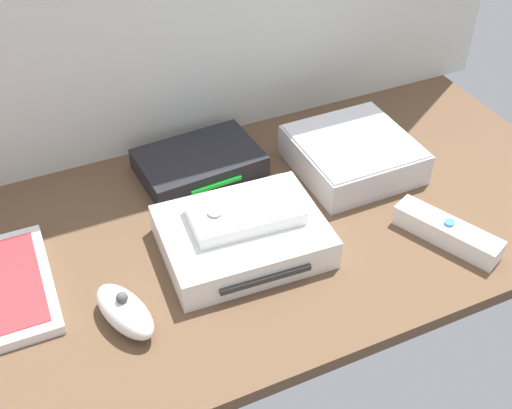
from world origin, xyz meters
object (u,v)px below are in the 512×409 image
Objects in this scene: mini_computer at (353,154)px; remote_wand at (447,232)px; network_router at (199,163)px; game_console at (243,237)px; remote_classic_pad at (245,212)px; remote_nunchuk at (125,311)px.

remote_wand is (3.15, -19.36, -1.13)cm from mini_computer.
mini_computer reaches higher than remote_wand.
mini_computer is 23.49cm from network_router.
game_console is 24.38cm from mini_computer.
game_console is 1.17× the size of network_router.
mini_computer is at bearing 74.85° from remote_wand.
remote_wand is (25.62, -9.90, -0.69)cm from game_console.
game_console reaches higher than remote_wand.
remote_classic_pad is at bearing -93.71° from network_router.
remote_classic_pad is (-21.76, -8.52, 2.77)cm from mini_computer.
mini_computer is 23.53cm from remote_classic_pad.
mini_computer is 1.14× the size of remote_classic_pad.
network_router is at bearing 90.93° from game_console.
mini_computer is 0.91× the size of network_router.
remote_nunchuk is (-17.61, -5.78, -0.16)cm from game_console.
network_router and remote_wand have the same top height.
mini_computer is at bearing 25.67° from remote_classic_pad.
mini_computer reaches higher than network_router.
game_console is 18.29cm from network_router.
remote_nunchuk is 0.73× the size of remote_classic_pad.
remote_wand is at bearing -52.24° from network_router.
remote_classic_pad is at bearing -158.63° from mini_computer.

